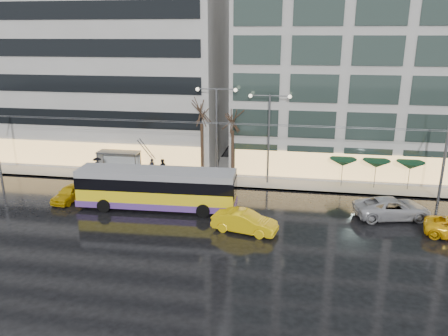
% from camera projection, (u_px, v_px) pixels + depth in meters
% --- Properties ---
extents(ground, '(140.00, 140.00, 0.00)m').
position_uv_depth(ground, '(166.00, 225.00, 33.44)').
color(ground, black).
rests_on(ground, ground).
extents(sidewalk, '(80.00, 10.00, 0.15)m').
position_uv_depth(sidewalk, '(222.00, 171.00, 46.29)').
color(sidewalk, gray).
rests_on(sidewalk, ground).
extents(kerb, '(80.00, 0.10, 0.15)m').
position_uv_depth(kerb, '(214.00, 186.00, 41.63)').
color(kerb, slate).
rests_on(kerb, ground).
extents(building_left, '(34.00, 14.00, 22.00)m').
position_uv_depth(building_left, '(77.00, 59.00, 50.56)').
color(building_left, '#A09E99').
rests_on(building_left, sidewalk).
extents(building_right, '(32.00, 14.00, 25.00)m').
position_uv_depth(building_right, '(394.00, 47.00, 44.60)').
color(building_right, '#A09E99').
rests_on(building_right, sidewalk).
extents(trolleybus, '(13.21, 5.26, 6.08)m').
position_uv_depth(trolleybus, '(157.00, 190.00, 36.10)').
color(trolleybus, yellow).
rests_on(trolleybus, ground).
extents(catenary, '(42.24, 5.12, 7.00)m').
position_uv_depth(catenary, '(200.00, 146.00, 39.50)').
color(catenary, '#595B60').
rests_on(catenary, ground).
extents(bus_shelter, '(4.20, 1.60, 2.51)m').
position_uv_depth(bus_shelter, '(116.00, 158.00, 44.25)').
color(bus_shelter, '#595B60').
rests_on(bus_shelter, sidewalk).
extents(street_lamp_near, '(3.96, 0.36, 9.03)m').
position_uv_depth(street_lamp_near, '(217.00, 121.00, 41.53)').
color(street_lamp_near, '#595B60').
rests_on(street_lamp_near, sidewalk).
extents(street_lamp_far, '(3.96, 0.36, 8.53)m').
position_uv_depth(street_lamp_far, '(269.00, 126.00, 40.82)').
color(street_lamp_far, '#595B60').
rests_on(street_lamp_far, sidewalk).
extents(tree_a, '(3.20, 3.20, 8.40)m').
position_uv_depth(tree_a, '(201.00, 109.00, 41.63)').
color(tree_a, black).
rests_on(tree_a, sidewalk).
extents(tree_b, '(3.20, 3.20, 7.70)m').
position_uv_depth(tree_b, '(233.00, 117.00, 41.54)').
color(tree_b, black).
rests_on(tree_b, sidewalk).
extents(parasol_a, '(2.50, 2.50, 2.65)m').
position_uv_depth(parasol_a, '(343.00, 162.00, 40.87)').
color(parasol_a, '#595B60').
rests_on(parasol_a, sidewalk).
extents(parasol_b, '(2.50, 2.50, 2.65)m').
position_uv_depth(parasol_b, '(376.00, 164.00, 40.40)').
color(parasol_b, '#595B60').
rests_on(parasol_b, sidewalk).
extents(parasol_c, '(2.50, 2.50, 2.65)m').
position_uv_depth(parasol_c, '(410.00, 165.00, 39.92)').
color(parasol_c, '#595B60').
rests_on(parasol_c, sidewalk).
extents(taxi_a, '(2.11, 4.22, 1.38)m').
position_uv_depth(taxi_a, '(70.00, 193.00, 38.08)').
color(taxi_a, gold).
rests_on(taxi_a, ground).
extents(taxi_b, '(5.06, 2.68, 1.58)m').
position_uv_depth(taxi_b, '(245.00, 222.00, 32.02)').
color(taxi_b, yellow).
rests_on(taxi_b, ground).
extents(sedan_silver, '(6.34, 3.92, 1.64)m').
position_uv_depth(sedan_silver, '(392.00, 208.00, 34.47)').
color(sedan_silver, '#A5A4A9').
rests_on(sedan_silver, ground).
extents(pedestrian_a, '(1.16, 1.17, 2.19)m').
position_uv_depth(pedestrian_a, '(152.00, 162.00, 44.09)').
color(pedestrian_a, black).
rests_on(pedestrian_a, sidewalk).
extents(pedestrian_b, '(0.99, 0.86, 1.76)m').
position_uv_depth(pedestrian_b, '(162.00, 167.00, 44.15)').
color(pedestrian_b, black).
rests_on(pedestrian_b, sidewalk).
extents(pedestrian_c, '(1.25, 1.13, 2.11)m').
position_uv_depth(pedestrian_c, '(98.00, 167.00, 43.48)').
color(pedestrian_c, black).
rests_on(pedestrian_c, sidewalk).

